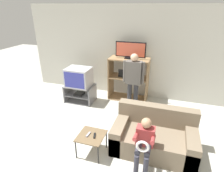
{
  "coord_description": "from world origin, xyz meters",
  "views": [
    {
      "loc": [
        1.07,
        -1.76,
        2.57
      ],
      "look_at": [
        -0.09,
        1.88,
        0.9
      ],
      "focal_mm": 30.0,
      "sensor_mm": 36.0,
      "label": 1
    }
  ],
  "objects_px": {
    "television_main": "(79,77)",
    "television_flat": "(131,51)",
    "remote_control_black": "(95,136)",
    "person_seated_child": "(144,141)",
    "couch": "(154,137)",
    "remote_control_white": "(88,134)",
    "media_shelf": "(129,79)",
    "snack_table": "(91,137)",
    "tv_stand": "(80,93)",
    "person_standing_adult": "(133,78)"
  },
  "relations": [
    {
      "from": "tv_stand",
      "to": "media_shelf",
      "type": "bearing_deg",
      "value": 24.03
    },
    {
      "from": "television_main",
      "to": "remote_control_white",
      "type": "bearing_deg",
      "value": -58.96
    },
    {
      "from": "couch",
      "to": "media_shelf",
      "type": "bearing_deg",
      "value": 116.44
    },
    {
      "from": "snack_table",
      "to": "couch",
      "type": "height_order",
      "value": "couch"
    },
    {
      "from": "television_flat",
      "to": "remote_control_white",
      "type": "relative_size",
      "value": 5.7
    },
    {
      "from": "snack_table",
      "to": "remote_control_white",
      "type": "height_order",
      "value": "remote_control_white"
    },
    {
      "from": "couch",
      "to": "television_flat",
      "type": "bearing_deg",
      "value": 115.86
    },
    {
      "from": "media_shelf",
      "to": "television_flat",
      "type": "height_order",
      "value": "television_flat"
    },
    {
      "from": "remote_control_black",
      "to": "person_standing_adult",
      "type": "bearing_deg",
      "value": 60.57
    },
    {
      "from": "couch",
      "to": "snack_table",
      "type": "bearing_deg",
      "value": -156.48
    },
    {
      "from": "television_main",
      "to": "person_seated_child",
      "type": "xyz_separation_m",
      "value": [
        2.1,
        -1.84,
        -0.2
      ]
    },
    {
      "from": "snack_table",
      "to": "remote_control_white",
      "type": "relative_size",
      "value": 3.3
    },
    {
      "from": "person_standing_adult",
      "to": "remote_control_black",
      "type": "bearing_deg",
      "value": -100.3
    },
    {
      "from": "remote_control_black",
      "to": "tv_stand",
      "type": "bearing_deg",
      "value": 104.52
    },
    {
      "from": "television_flat",
      "to": "person_standing_adult",
      "type": "height_order",
      "value": "television_flat"
    },
    {
      "from": "media_shelf",
      "to": "television_flat",
      "type": "distance_m",
      "value": 0.81
    },
    {
      "from": "tv_stand",
      "to": "media_shelf",
      "type": "xyz_separation_m",
      "value": [
        1.27,
        0.57,
        0.39
      ]
    },
    {
      "from": "media_shelf",
      "to": "snack_table",
      "type": "bearing_deg",
      "value": -93.05
    },
    {
      "from": "tv_stand",
      "to": "person_standing_adult",
      "type": "xyz_separation_m",
      "value": [
        1.53,
        -0.06,
        0.68
      ]
    },
    {
      "from": "person_standing_adult",
      "to": "person_seated_child",
      "type": "bearing_deg",
      "value": -72.26
    },
    {
      "from": "media_shelf",
      "to": "couch",
      "type": "bearing_deg",
      "value": -63.56
    },
    {
      "from": "television_flat",
      "to": "person_standing_adult",
      "type": "bearing_deg",
      "value": -69.59
    },
    {
      "from": "person_standing_adult",
      "to": "remote_control_white",
      "type": "bearing_deg",
      "value": -104.07
    },
    {
      "from": "remote_control_white",
      "to": "couch",
      "type": "distance_m",
      "value": 1.24
    },
    {
      "from": "couch",
      "to": "remote_control_white",
      "type": "bearing_deg",
      "value": -157.41
    },
    {
      "from": "media_shelf",
      "to": "person_standing_adult",
      "type": "xyz_separation_m",
      "value": [
        0.26,
        -0.63,
        0.29
      ]
    },
    {
      "from": "remote_control_white",
      "to": "tv_stand",
      "type": "bearing_deg",
      "value": 126.16
    },
    {
      "from": "television_main",
      "to": "person_standing_adult",
      "type": "relative_size",
      "value": 0.43
    },
    {
      "from": "remote_control_white",
      "to": "television_main",
      "type": "bearing_deg",
      "value": 126.36
    },
    {
      "from": "remote_control_black",
      "to": "couch",
      "type": "bearing_deg",
      "value": 5.67
    },
    {
      "from": "television_flat",
      "to": "couch",
      "type": "bearing_deg",
      "value": -64.14
    },
    {
      "from": "media_shelf",
      "to": "snack_table",
      "type": "distance_m",
      "value": 2.41
    },
    {
      "from": "television_flat",
      "to": "remote_control_black",
      "type": "bearing_deg",
      "value": -92.14
    },
    {
      "from": "television_flat",
      "to": "couch",
      "type": "relative_size",
      "value": 0.54
    },
    {
      "from": "tv_stand",
      "to": "television_flat",
      "type": "distance_m",
      "value": 1.85
    },
    {
      "from": "tv_stand",
      "to": "couch",
      "type": "height_order",
      "value": "couch"
    },
    {
      "from": "television_main",
      "to": "couch",
      "type": "bearing_deg",
      "value": -30.99
    },
    {
      "from": "media_shelf",
      "to": "remote_control_white",
      "type": "xyz_separation_m",
      "value": [
        -0.18,
        -2.39,
        -0.22
      ]
    },
    {
      "from": "remote_control_black",
      "to": "couch",
      "type": "xyz_separation_m",
      "value": [
        1.02,
        0.47,
        -0.14
      ]
    },
    {
      "from": "television_flat",
      "to": "couch",
      "type": "height_order",
      "value": "television_flat"
    },
    {
      "from": "television_main",
      "to": "television_flat",
      "type": "bearing_deg",
      "value": 23.79
    },
    {
      "from": "snack_table",
      "to": "couch",
      "type": "bearing_deg",
      "value": 23.52
    },
    {
      "from": "remote_control_black",
      "to": "person_seated_child",
      "type": "relative_size",
      "value": 0.16
    },
    {
      "from": "remote_control_black",
      "to": "remote_control_white",
      "type": "xyz_separation_m",
      "value": [
        -0.12,
        -0.0,
        0.0
      ]
    },
    {
      "from": "snack_table",
      "to": "television_main",
      "type": "bearing_deg",
      "value": 122.38
    },
    {
      "from": "person_standing_adult",
      "to": "person_seated_child",
      "type": "height_order",
      "value": "person_standing_adult"
    },
    {
      "from": "snack_table",
      "to": "remote_control_black",
      "type": "height_order",
      "value": "remote_control_black"
    },
    {
      "from": "television_main",
      "to": "remote_control_black",
      "type": "relative_size",
      "value": 4.56
    },
    {
      "from": "tv_stand",
      "to": "couch",
      "type": "xyz_separation_m",
      "value": [
        2.23,
        -1.35,
        0.03
      ]
    },
    {
      "from": "remote_control_black",
      "to": "television_flat",
      "type": "bearing_deg",
      "value": 68.74
    }
  ]
}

